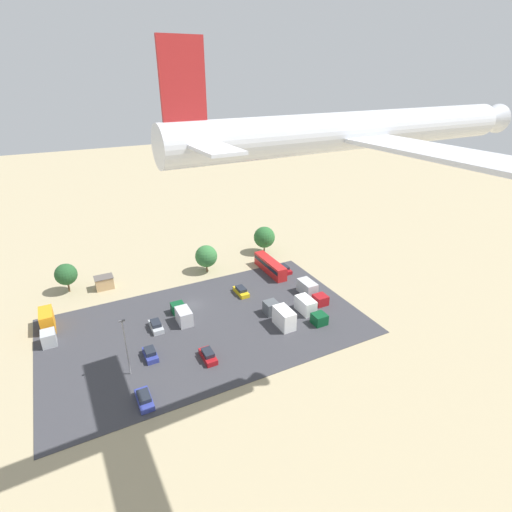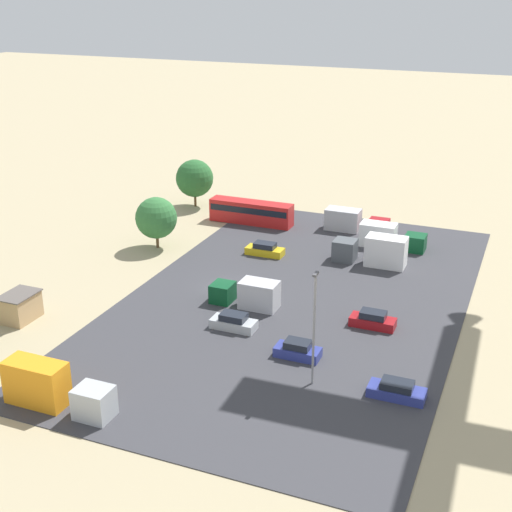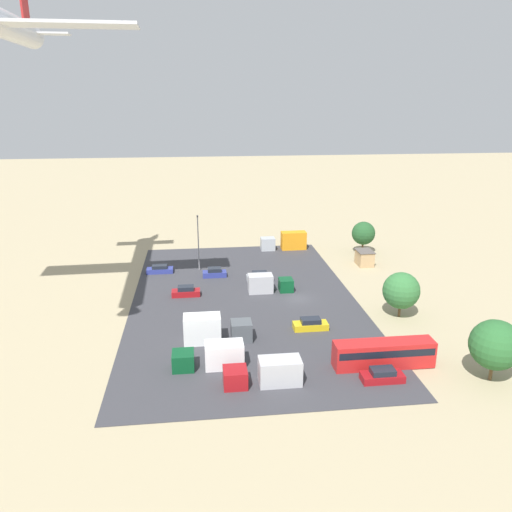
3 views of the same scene
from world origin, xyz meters
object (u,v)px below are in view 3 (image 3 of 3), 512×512
at_px(parked_truck_2, 268,284).
at_px(bus, 384,353).
at_px(parked_car_3, 311,325).
at_px(parked_car_5, 382,376).
at_px(parked_car_4, 160,269).
at_px(parked_car_0, 260,277).
at_px(parked_truck_1, 286,241).
at_px(parked_truck_3, 267,373).
at_px(parked_car_2, 215,273).
at_px(parked_truck_4, 213,356).
at_px(parked_truck_0, 213,329).
at_px(parked_car_1, 186,292).
at_px(shed_building, 365,258).

bearing_deg(parked_truck_2, bus, 22.07).
relative_size(parked_car_3, parked_car_5, 0.99).
bearing_deg(parked_car_5, parked_car_4, 34.20).
height_order(parked_car_0, parked_car_3, parked_car_0).
distance_m(bus, parked_car_5, 3.47).
distance_m(parked_truck_1, parked_truck_2, 23.91).
bearing_deg(parked_truck_3, bus, -81.12).
height_order(parked_car_0, parked_truck_1, parked_truck_1).
bearing_deg(parked_car_5, parked_car_0, 15.89).
distance_m(parked_car_2, parked_truck_4, 30.60).
height_order(bus, parked_truck_0, parked_truck_0).
relative_size(parked_car_2, parked_car_5, 0.88).
bearing_deg(parked_car_2, parked_truck_1, -45.88).
xyz_separation_m(parked_car_5, parked_truck_2, (27.65, 8.74, 0.69)).
bearing_deg(parked_car_4, parked_truck_1, 115.07).
distance_m(parked_car_2, parked_truck_1, 21.21).
bearing_deg(parked_car_2, parked_car_0, -110.88).
distance_m(parked_car_1, parked_car_5, 34.93).
distance_m(parked_car_4, parked_truck_3, 40.45).
relative_size(parked_car_2, parked_truck_3, 0.48).
relative_size(parked_car_2, parked_car_3, 0.88).
height_order(bus, parked_car_2, bus).
relative_size(parked_car_4, parked_truck_3, 0.55).
xyz_separation_m(parked_car_2, parked_truck_1, (14.75, -15.21, 1.00)).
relative_size(shed_building, bus, 0.34).
bearing_deg(parked_truck_4, parked_car_0, -17.83).
xyz_separation_m(parked_car_4, parked_truck_0, (-27.41, -8.49, 1.05)).
height_order(shed_building, parked_truck_1, parked_truck_1).
height_order(parked_car_5, parked_truck_3, parked_truck_3).
height_order(parked_car_5, parked_truck_2, parked_truck_2).
bearing_deg(parked_car_3, parked_truck_3, -31.10).
bearing_deg(parked_truck_4, parked_car_3, -57.90).
distance_m(parked_truck_3, parked_truck_4, 7.12).
xyz_separation_m(parked_car_2, parked_truck_3, (-34.82, -4.34, 0.65)).
height_order(parked_car_0, parked_truck_3, parked_truck_3).
xyz_separation_m(parked_truck_0, parked_truck_1, (38.99, -16.27, 0.01)).
height_order(parked_truck_1, parked_truck_2, parked_truck_1).
bearing_deg(parked_car_0, parked_truck_4, 162.17).
bearing_deg(parked_car_3, parked_truck_0, -81.13).
height_order(bus, parked_car_0, bus).
bearing_deg(parked_truck_3, parked_truck_1, -12.36).
distance_m(parked_truck_2, parked_truck_4, 24.40).
relative_size(parked_car_0, parked_car_5, 0.95).
bearing_deg(bus, parked_car_0, 19.54).
bearing_deg(parked_car_5, bus, -21.59).
relative_size(parked_car_0, parked_car_4, 0.96).
relative_size(bus, parked_truck_4, 1.43).
distance_m(bus, parked_car_0, 31.63).
bearing_deg(parked_car_1, parked_truck_0, -166.77).
height_order(bus, parked_truck_2, bus).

